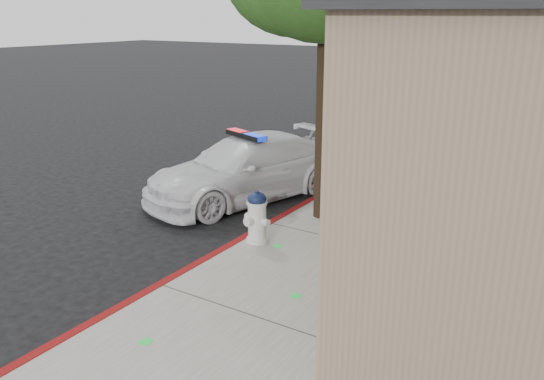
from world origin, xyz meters
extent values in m
plane|color=black|center=(0.00, 0.00, 0.00)|extent=(120.00, 120.00, 0.00)
cube|color=gray|center=(1.60, 3.00, 0.07)|extent=(3.20, 60.00, 0.15)
cube|color=maroon|center=(0.06, 3.00, 0.08)|extent=(0.14, 60.00, 0.16)
cube|color=black|center=(3.17, 1.00, 1.95)|extent=(0.08, 1.48, 1.68)
cube|color=black|center=(3.17, 4.00, 1.95)|extent=(0.08, 1.48, 1.68)
cube|color=black|center=(3.17, 7.00, 1.95)|extent=(0.08, 1.48, 1.68)
cube|color=black|center=(3.17, 10.00, 1.95)|extent=(0.08, 1.48, 1.68)
cube|color=black|center=(3.17, 13.00, 1.95)|extent=(0.08, 1.48, 1.68)
imported|color=silver|center=(-1.43, 4.38, 0.69)|extent=(3.40, 5.15, 1.39)
cube|color=black|center=(-1.43, 4.38, 1.45)|extent=(1.23, 0.66, 0.10)
cube|color=red|center=(-1.73, 4.49, 1.45)|extent=(0.57, 0.40, 0.11)
cube|color=#0C28D6|center=(-1.12, 4.28, 1.45)|extent=(0.57, 0.40, 0.11)
cylinder|color=silver|center=(0.37, 2.13, 0.18)|extent=(0.39, 0.39, 0.07)
cylinder|color=silver|center=(0.37, 2.13, 0.53)|extent=(0.32, 0.32, 0.62)
cylinder|color=silver|center=(0.37, 2.13, 0.86)|extent=(0.36, 0.36, 0.05)
ellipsoid|color=#0F1939|center=(0.37, 2.13, 0.93)|extent=(0.33, 0.33, 0.25)
cylinder|color=#0F1939|center=(0.37, 2.13, 1.04)|extent=(0.08, 0.08, 0.07)
cylinder|color=silver|center=(0.18, 2.17, 0.56)|extent=(0.16, 0.15, 0.12)
cylinder|color=silver|center=(0.56, 2.10, 0.56)|extent=(0.16, 0.15, 0.12)
cylinder|color=silver|center=(0.33, 1.94, 0.58)|extent=(0.18, 0.16, 0.16)
cylinder|color=black|center=(0.70, 3.86, 2.03)|extent=(0.27, 0.27, 3.77)
cylinder|color=black|center=(0.93, 5.09, 2.12)|extent=(0.28, 0.28, 3.94)
cylinder|color=black|center=(0.70, 13.56, 2.03)|extent=(0.28, 0.28, 3.77)
camera|label=1|loc=(5.45, -5.38, 3.97)|focal=36.89mm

